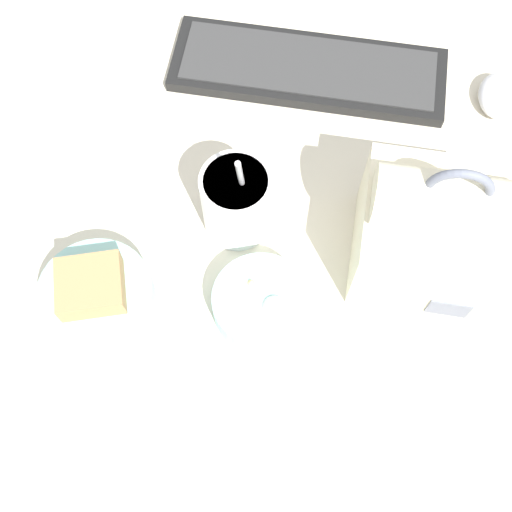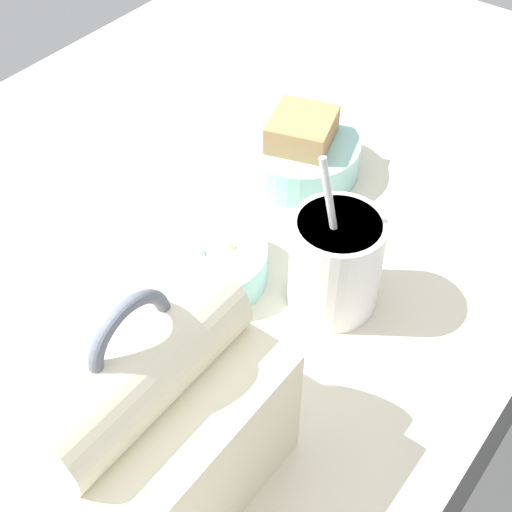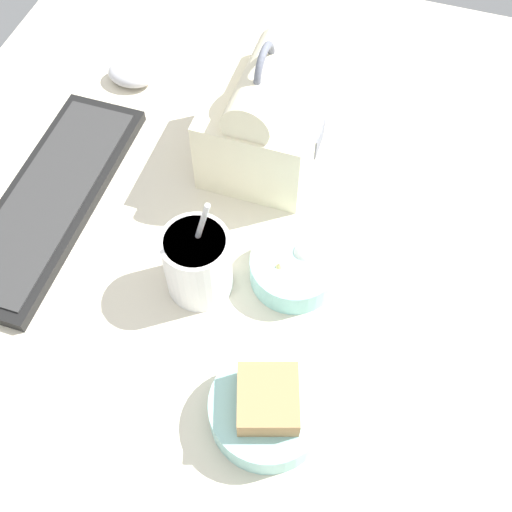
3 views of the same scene
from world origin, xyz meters
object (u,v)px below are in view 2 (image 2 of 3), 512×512
(lunch_bag, at_px, (147,418))
(bento_bowl_sandwich, at_px, (301,152))
(soup_cup, at_px, (335,262))
(bento_bowl_snacks, at_px, (210,262))

(lunch_bag, height_order, bento_bowl_sandwich, lunch_bag)
(lunch_bag, height_order, soup_cup, lunch_bag)
(lunch_bag, relative_size, bento_bowl_snacks, 1.78)
(bento_bowl_snacks, bearing_deg, soup_cup, 113.10)
(lunch_bag, distance_m, bento_bowl_sandwich, 0.42)
(soup_cup, height_order, bento_bowl_sandwich, soup_cup)
(lunch_bag, bearing_deg, bento_bowl_snacks, -151.70)
(soup_cup, bearing_deg, bento_bowl_sandwich, -136.33)
(soup_cup, xyz_separation_m, bento_bowl_sandwich, (-0.15, -0.14, -0.03))
(soup_cup, distance_m, bento_bowl_snacks, 0.13)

